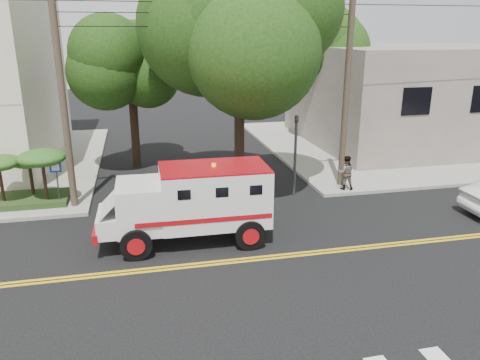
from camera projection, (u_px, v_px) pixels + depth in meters
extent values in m
plane|color=black|center=(238.00, 261.00, 14.99)|extent=(100.00, 100.00, 0.00)
cube|color=gray|center=(396.00, 143.00, 30.32)|extent=(17.00, 17.00, 0.15)
cube|color=slate|center=(418.00, 94.00, 30.16)|extent=(14.00, 12.00, 6.00)
cylinder|color=#382D23|center=(63.00, 100.00, 18.04)|extent=(0.28, 0.28, 9.00)
cylinder|color=#382D23|center=(347.00, 91.00, 20.69)|extent=(0.28, 0.28, 9.00)
cylinder|color=black|center=(239.00, 116.00, 20.28)|extent=(0.44, 0.44, 7.00)
sphere|color=#13340E|center=(239.00, 32.00, 19.21)|extent=(5.32, 5.32, 5.32)
sphere|color=#13340E|center=(271.00, 17.00, 18.57)|extent=(4.56, 4.56, 4.56)
cylinder|color=black|center=(134.00, 115.00, 24.67)|extent=(0.44, 0.44, 5.60)
sphere|color=#13340E|center=(130.00, 60.00, 23.82)|extent=(3.92, 3.92, 3.92)
sphere|color=#13340E|center=(147.00, 52.00, 23.35)|extent=(3.36, 3.36, 3.36)
cylinder|color=black|center=(312.00, 96.00, 30.72)|extent=(0.44, 0.44, 5.95)
sphere|color=#13340E|center=(314.00, 49.00, 29.82)|extent=(4.20, 4.20, 4.20)
sphere|color=#13340E|center=(332.00, 42.00, 29.31)|extent=(3.60, 3.60, 3.60)
cylinder|color=#3F3F42|center=(295.00, 156.00, 20.44)|extent=(0.12, 0.12, 3.60)
imported|color=#3F3F42|center=(296.00, 126.00, 20.02)|extent=(0.15, 0.18, 0.90)
cylinder|color=#3F3F42|center=(58.00, 185.00, 19.16)|extent=(0.06, 0.06, 2.00)
cube|color=#0C33A5|center=(55.00, 167.00, 18.87)|extent=(0.45, 0.03, 0.45)
cube|color=#1E3314|center=(29.00, 199.00, 19.68)|extent=(3.20, 2.00, 0.24)
cylinder|color=black|center=(1.00, 183.00, 18.94)|extent=(0.14, 0.14, 1.52)
cylinder|color=black|center=(31.00, 178.00, 19.82)|extent=(0.14, 0.14, 1.36)
ellipsoid|color=#1B4A16|center=(29.00, 161.00, 19.59)|extent=(1.55, 1.55, 0.54)
cylinder|color=black|center=(45.00, 180.00, 19.08)|extent=(0.14, 0.14, 1.68)
ellipsoid|color=#1B4A16|center=(42.00, 158.00, 18.80)|extent=(1.91, 1.91, 0.66)
cube|color=silver|center=(214.00, 195.00, 16.09)|extent=(3.67, 2.20, 1.96)
cube|color=silver|center=(140.00, 206.00, 15.66)|extent=(1.52, 2.07, 1.59)
cube|color=black|center=(117.00, 195.00, 15.39)|extent=(0.08, 1.59, 0.65)
cube|color=silver|center=(111.00, 221.00, 15.61)|extent=(0.87, 1.88, 0.65)
cube|color=maroon|center=(97.00, 229.00, 15.59)|extent=(0.19, 2.01, 0.33)
cube|color=maroon|center=(214.00, 167.00, 15.79)|extent=(3.67, 2.20, 0.06)
cylinder|color=black|center=(136.00, 245.00, 14.93)|extent=(1.03, 0.31, 1.03)
cylinder|color=black|center=(136.00, 220.00, 16.88)|extent=(1.03, 0.31, 1.03)
cylinder|color=black|center=(250.00, 235.00, 15.66)|extent=(1.03, 0.31, 1.03)
cylinder|color=black|center=(237.00, 212.00, 17.61)|extent=(1.03, 0.31, 1.03)
imported|color=gray|center=(365.00, 152.00, 24.34)|extent=(0.77, 0.71, 1.78)
imported|color=gray|center=(346.00, 173.00, 21.10)|extent=(0.87, 0.75, 1.57)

